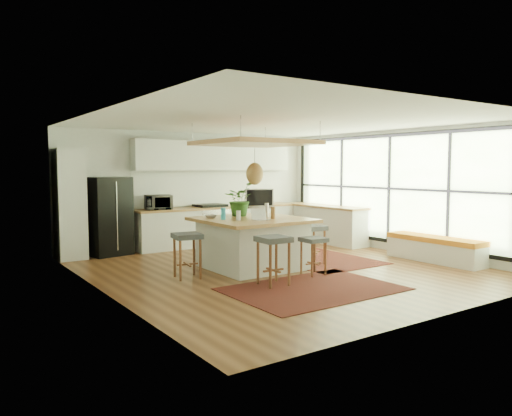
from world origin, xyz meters
TOP-DOWN VIEW (x-y plane):
  - floor at (0.00, 0.00)m, footprint 7.00×7.00m
  - ceiling at (0.00, 0.00)m, footprint 7.00×7.00m
  - wall_back at (0.00, 3.50)m, footprint 6.50×0.00m
  - wall_front at (0.00, -3.50)m, footprint 6.50×0.00m
  - wall_left at (-3.25, 0.00)m, footprint 0.00×7.00m
  - wall_right at (3.25, 0.00)m, footprint 0.00×7.00m
  - window_wall at (3.22, 0.00)m, footprint 0.10×6.20m
  - pantry at (-2.95, 3.18)m, footprint 0.55×0.60m
  - back_counter_base at (0.55, 3.18)m, footprint 4.20×0.60m
  - back_counter_top at (0.55, 3.18)m, footprint 4.24×0.64m
  - backsplash at (0.55, 3.48)m, footprint 4.20×0.02m
  - upper_cabinets at (0.55, 3.32)m, footprint 4.20×0.34m
  - range at (0.30, 3.18)m, footprint 0.76×0.62m
  - right_counter_base at (2.93, 2.00)m, footprint 0.60×2.50m
  - right_counter_top at (2.93, 2.00)m, footprint 0.64×2.54m
  - window_bench at (2.95, -1.20)m, footprint 0.52×2.00m
  - ceiling_panel at (-0.30, 0.40)m, footprint 1.86×1.86m
  - rug_near at (-0.53, -1.54)m, footprint 2.60×1.80m
  - rug_right at (1.18, 0.39)m, footprint 1.80×2.60m
  - fridge at (-2.15, 3.20)m, footprint 0.94×0.80m
  - island at (-0.40, 0.34)m, footprint 1.85×1.85m
  - stool_near_left at (-0.89, -0.99)m, footprint 0.48×0.48m
  - stool_near_right at (0.13, -0.78)m, footprint 0.41×0.41m
  - stool_right_front at (0.76, -0.02)m, footprint 0.48×0.48m
  - stool_right_back at (0.90, 0.78)m, footprint 0.61×0.61m
  - stool_left_side at (-1.78, 0.25)m, footprint 0.52×0.52m
  - laptop at (-0.45, -0.02)m, footprint 0.33×0.34m
  - monitor at (0.05, 0.74)m, footprint 0.60×0.42m
  - microwave at (-1.04, 3.15)m, footprint 0.65×0.46m
  - island_plant at (-0.36, 0.84)m, footprint 0.86×0.88m
  - island_bowl at (-0.99, 0.84)m, footprint 0.30×0.30m
  - island_bottle_0 at (-0.95, 0.44)m, footprint 0.07×0.07m
  - island_bottle_1 at (-0.80, 0.19)m, footprint 0.07×0.07m
  - island_bottle_2 at (-0.15, 0.04)m, footprint 0.07×0.07m
  - island_bottle_3 at (-0.05, 0.39)m, footprint 0.07×0.07m

SIDE VIEW (x-z plane):
  - floor at x=0.00m, z-range 0.00..0.00m
  - rug_near at x=-0.53m, z-range 0.00..0.01m
  - rug_right at x=1.18m, z-range 0.00..0.01m
  - window_bench at x=2.95m, z-range 0.00..0.50m
  - stool_near_left at x=-0.89m, z-range -0.04..0.75m
  - stool_near_right at x=0.13m, z-range 0.03..0.68m
  - stool_right_front at x=0.76m, z-range -0.02..0.73m
  - stool_right_back at x=0.90m, z-range -0.05..0.76m
  - stool_left_side at x=-1.78m, z-range -0.03..0.74m
  - back_counter_base at x=0.55m, z-range 0.00..0.88m
  - right_counter_base at x=2.93m, z-range 0.00..0.88m
  - island at x=-0.40m, z-range 0.00..0.93m
  - range at x=0.30m, z-range 0.00..1.00m
  - back_counter_top at x=0.55m, z-range 0.88..0.93m
  - right_counter_top at x=2.93m, z-range 0.88..0.93m
  - fridge at x=-2.15m, z-range 0.09..1.76m
  - island_bowl at x=-0.99m, z-range 0.93..0.99m
  - island_bottle_0 at x=-0.95m, z-range 0.93..1.12m
  - island_bottle_1 at x=-0.80m, z-range 0.93..1.12m
  - island_bottle_2 at x=-0.15m, z-range 0.93..1.12m
  - island_bottle_3 at x=-0.05m, z-range 0.93..1.12m
  - laptop at x=-0.45m, z-range 0.94..1.16m
  - microwave at x=-1.04m, z-range 0.93..1.32m
  - pantry at x=-2.95m, z-range 0.00..2.25m
  - island_plant at x=-0.36m, z-range 0.93..1.44m
  - monitor at x=0.05m, z-range 0.93..1.45m
  - wall_back at x=0.00m, z-range -1.90..4.60m
  - wall_front at x=0.00m, z-range -1.90..4.60m
  - wall_left at x=-3.25m, z-range -2.15..4.85m
  - wall_right at x=3.25m, z-range -2.15..4.85m
  - backsplash at x=0.55m, z-range 0.95..1.75m
  - window_wall at x=3.22m, z-range 0.10..2.70m
  - ceiling_panel at x=-0.30m, z-range 1.65..2.45m
  - upper_cabinets at x=0.55m, z-range 1.80..2.50m
  - ceiling at x=0.00m, z-range 2.70..2.70m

